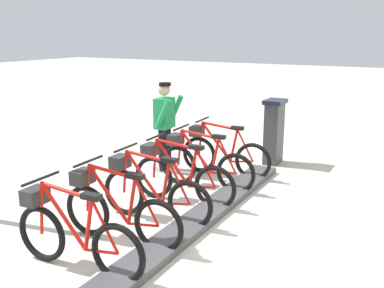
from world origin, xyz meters
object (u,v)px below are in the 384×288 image
Objects in this scene: bike_docked_0 at (222,152)px; bike_docked_3 at (151,191)px; worker_near_rack at (165,123)px; bike_docked_1 at (202,163)px; bike_docked_2 at (179,176)px; bike_docked_5 at (72,234)px; payment_kiosk at (274,131)px; bike_docked_4 at (116,210)px.

bike_docked_0 is 1.00× the size of bike_docked_3.
worker_near_rack is (1.05, 0.24, 0.48)m from bike_docked_0.
bike_docked_0 is 0.76m from bike_docked_1.
bike_docked_2 is at bearing 90.00° from bike_docked_0.
bike_docked_5 is at bearing 90.00° from bike_docked_0.
bike_docked_0 is 3.81m from bike_docked_5.
bike_docked_0 is (0.57, 1.19, -0.24)m from payment_kiosk.
bike_docked_3 is at bearing -90.00° from bike_docked_5.
bike_docked_4 is at bearing 82.32° from payment_kiosk.
bike_docked_1 and bike_docked_4 have the same top height.
bike_docked_2 and bike_docked_3 have the same top height.
bike_docked_1 is 1.00× the size of bike_docked_3.
payment_kiosk reaches higher than bike_docked_4.
payment_kiosk is 4.28m from bike_docked_4.
bike_docked_0 and bike_docked_2 have the same top height.
bike_docked_3 is 1.00× the size of bike_docked_5.
bike_docked_2 is at bearing -90.00° from bike_docked_5.
bike_docked_4 is 1.00× the size of bike_docked_5.
bike_docked_4 is at bearing 110.53° from worker_near_rack.
payment_kiosk is 0.74× the size of bike_docked_3.
worker_near_rack is at bearing -73.58° from bike_docked_5.
bike_docked_4 is (0.00, 2.29, 0.00)m from bike_docked_1.
payment_kiosk is 2.18m from worker_near_rack.
bike_docked_0 is at bearing -90.00° from bike_docked_4.
bike_docked_0 is 2.29m from bike_docked_3.
worker_near_rack is (1.62, 1.43, 0.24)m from payment_kiosk.
bike_docked_1 is 1.52m from bike_docked_3.
worker_near_rack is at bearing -69.47° from bike_docked_4.
payment_kiosk is 1.34m from bike_docked_0.
bike_docked_1 is at bearing -90.00° from bike_docked_3.
payment_kiosk is 2.78m from bike_docked_2.
worker_near_rack is at bearing 41.33° from payment_kiosk.
bike_docked_3 is at bearing -90.00° from bike_docked_4.
worker_near_rack is (1.05, -2.05, 0.48)m from bike_docked_3.
bike_docked_0 and bike_docked_3 have the same top height.
bike_docked_1 and bike_docked_3 have the same top height.
payment_kiosk is at bearing -138.67° from worker_near_rack.
bike_docked_1 is at bearing -90.00° from bike_docked_2.
payment_kiosk is at bearing -101.90° from bike_docked_2.
payment_kiosk reaches higher than bike_docked_3.
bike_docked_0 is 1.04× the size of worker_near_rack.
payment_kiosk is 0.77× the size of worker_near_rack.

